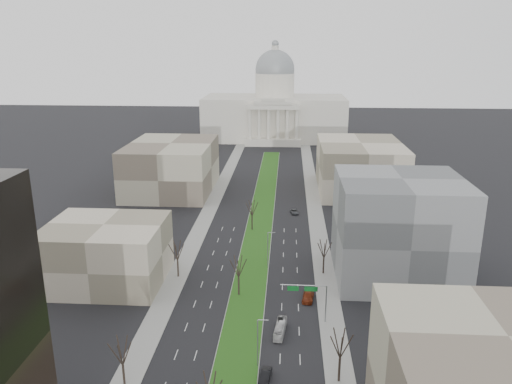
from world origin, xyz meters
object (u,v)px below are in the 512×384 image
at_px(car_black, 265,376).
at_px(car_grey_far, 294,212).
at_px(box_van, 280,329).
at_px(car_red, 308,296).

distance_m(car_black, car_grey_far, 84.35).
height_order(car_black, car_grey_far, car_black).
xyz_separation_m(car_grey_far, box_van, (-3.24, -70.30, 0.37)).
xyz_separation_m(car_red, box_van, (-5.76, -13.46, 0.19)).
relative_size(car_black, car_grey_far, 0.98).
relative_size(car_red, box_van, 0.78).
bearing_deg(car_grey_far, car_black, -103.48).
distance_m(car_grey_far, box_van, 70.38).
bearing_deg(box_van, car_red, 73.68).
bearing_deg(car_grey_far, car_red, -97.27).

